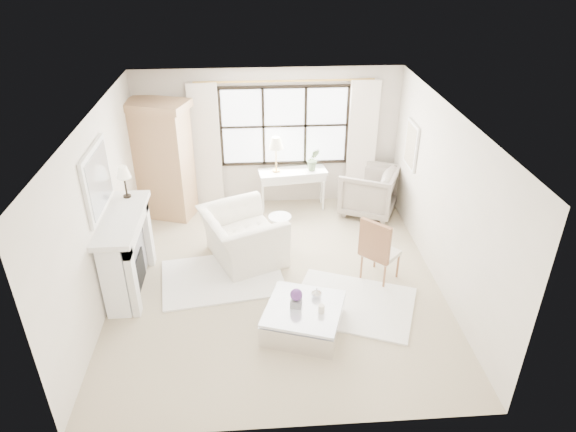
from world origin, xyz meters
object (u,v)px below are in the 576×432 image
console_table (293,189)px  club_armchair (242,236)px  armoire (162,160)px  coffee_table (304,319)px

console_table → club_armchair: size_ratio=1.02×
club_armchair → console_table: bearing=-51.9°
armoire → console_table: armoire is taller
armoire → club_armchair: armoire is taller
console_table → armoire: bearing=175.0°
console_table → club_armchair: 2.01m
armoire → coffee_table: 4.29m
console_table → coffee_table: 3.59m
club_armchair → coffee_table: bearing=-178.0°
armoire → club_armchair: size_ratio=1.70×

